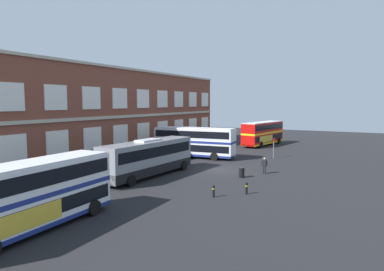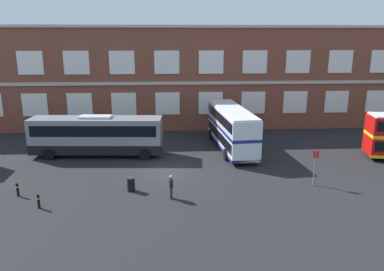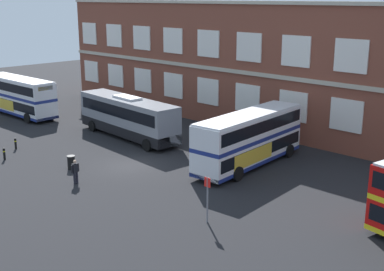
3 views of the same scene
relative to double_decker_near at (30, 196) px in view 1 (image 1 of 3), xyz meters
name	(u,v)px [view 1 (image 1 of 3)]	position (x,y,z in m)	size (l,w,h in m)	color
ground_plane	(203,168)	(21.82, -0.43, -2.15)	(120.00, 120.00, 0.00)	black
brick_terminal_building	(97,114)	(21.97, 15.55, 3.72)	(55.14, 8.19, 12.04)	brown
double_decker_near	(30,196)	(0.00, 0.00, 0.00)	(11.07, 3.11, 4.07)	silver
double_decker_middle	(194,142)	(28.23, 3.99, 0.00)	(3.56, 11.18, 4.07)	silver
double_decker_far	(263,133)	(45.59, -0.47, 0.00)	(11.28, 4.43, 4.07)	red
touring_coach	(148,158)	(15.45, 2.56, -0.24)	(12.14, 3.49, 3.80)	gray
waiting_passenger	(264,165)	(22.26, -7.43, -1.22)	(0.27, 0.64, 1.70)	black
bus_stand_flag	(274,146)	(32.92, -5.64, -0.51)	(0.44, 0.10, 2.70)	slate
station_litter_bin	(242,172)	(19.38, -5.95, -1.63)	(0.60, 0.60, 1.03)	black
safety_bollard_west	(214,191)	(11.59, -6.40, -1.66)	(0.19, 0.19, 0.95)	black
safety_bollard_east	(247,188)	(13.69, -8.40, -1.66)	(0.19, 0.19, 0.95)	black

